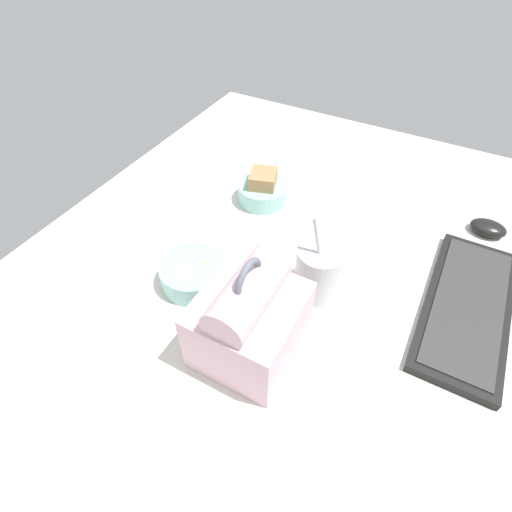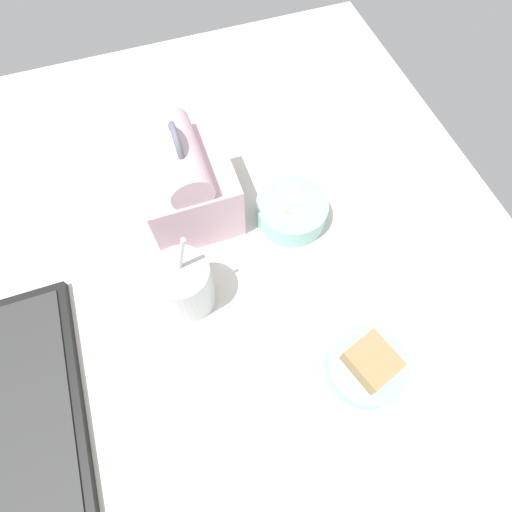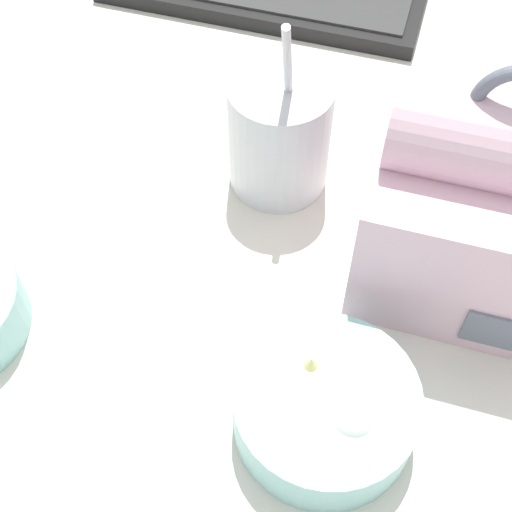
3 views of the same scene
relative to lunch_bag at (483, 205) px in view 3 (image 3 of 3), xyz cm
name	(u,v)px [view 3 (image 3 of 3)]	position (x,y,z in cm)	size (l,w,h in cm)	color
desk_surface	(242,242)	(-18.78, -2.25, -9.17)	(140.00, 110.00, 2.00)	silver
lunch_bag	(483,205)	(0.00, 0.00, 0.00)	(17.14, 15.98, 21.56)	beige
soup_cup	(279,133)	(-17.52, 5.25, -2.37)	(8.99, 8.99, 18.54)	silver
bento_bowl_snacks	(325,407)	(-7.93, -17.06, -5.52)	(13.25, 13.25, 5.96)	#93D1CC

